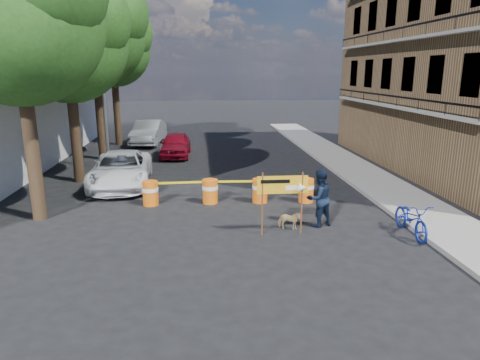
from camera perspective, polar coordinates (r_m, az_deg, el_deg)
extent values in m
plane|color=black|center=(13.10, 1.27, -7.14)|extent=(120.00, 120.00, 0.00)
cube|color=gray|center=(20.22, 16.89, 0.21)|extent=(2.40, 40.00, 0.15)
cube|color=#8F6C49|center=(24.23, 29.36, 15.44)|extent=(8.00, 16.00, 12.00)
cylinder|color=#332316|center=(15.24, -26.06, 4.30)|extent=(0.44, 0.44, 5.04)
sphere|color=#234D16|center=(15.14, -27.70, 18.50)|extent=(5.20, 5.20, 5.20)
sphere|color=#234D16|center=(15.98, -29.20, 15.42)|extent=(3.64, 3.64, 3.64)
cylinder|color=#332316|center=(19.97, -21.16, 6.44)|extent=(0.44, 0.44, 4.76)
sphere|color=#234D16|center=(19.86, -22.12, 16.68)|extent=(5.00, 5.00, 5.00)
sphere|color=#234D16|center=(19.23, -20.15, 19.51)|extent=(3.75, 3.75, 3.75)
sphere|color=#234D16|center=(20.64, -23.51, 14.53)|extent=(3.50, 3.50, 3.50)
cylinder|color=#332316|center=(24.77, -18.21, 8.70)|extent=(0.44, 0.44, 5.32)
sphere|color=#234D16|center=(24.75, -18.96, 17.91)|extent=(5.40, 5.40, 5.40)
sphere|color=#234D16|center=(24.12, -17.13, 20.43)|extent=(4.05, 4.05, 4.05)
sphere|color=#234D16|center=(25.54, -20.30, 15.96)|extent=(3.78, 3.78, 3.78)
cylinder|color=#332316|center=(29.67, -16.14, 9.29)|extent=(0.44, 0.44, 4.93)
sphere|color=#234D16|center=(29.61, -16.65, 16.42)|extent=(4.80, 4.80, 4.80)
sphere|color=#234D16|center=(29.05, -15.25, 18.30)|extent=(3.60, 3.60, 3.60)
sphere|color=#234D16|center=(30.31, -17.72, 14.95)|extent=(3.36, 3.36, 3.36)
cylinder|color=gray|center=(22.08, -17.80, 11.62)|extent=(0.16, 0.16, 8.00)
cylinder|color=gray|center=(22.19, -17.26, 21.79)|extent=(1.00, 0.12, 0.12)
cube|color=silver|center=(22.09, -15.88, 21.79)|extent=(0.35, 0.18, 0.12)
cylinder|color=orange|center=(15.98, -11.85, -1.74)|extent=(0.56, 0.56, 0.90)
cylinder|color=white|center=(15.94, -11.88, -1.22)|extent=(0.58, 0.58, 0.14)
cylinder|color=orange|center=(15.93, -4.00, -1.52)|extent=(0.56, 0.56, 0.90)
cylinder|color=white|center=(15.89, -4.01, -1.00)|extent=(0.58, 0.58, 0.14)
cylinder|color=orange|center=(16.00, 2.68, -1.43)|extent=(0.56, 0.56, 0.90)
cylinder|color=white|center=(15.96, 2.69, -0.91)|extent=(0.58, 0.58, 0.14)
cylinder|color=orange|center=(16.22, 8.81, -1.37)|extent=(0.56, 0.56, 0.90)
cylinder|color=white|center=(16.18, 8.83, -0.85)|extent=(0.58, 0.58, 0.14)
cylinder|color=#592D19|center=(12.64, 2.98, -3.29)|extent=(0.05, 0.05, 1.94)
cylinder|color=#592D19|center=(12.86, 8.22, -3.12)|extent=(0.05, 0.05, 1.94)
cube|color=gold|center=(12.57, 5.69, -0.63)|extent=(1.51, 0.04, 0.54)
cube|color=white|center=(12.64, 7.04, -1.05)|extent=(0.43, 0.01, 0.13)
cone|color=white|center=(12.70, 8.32, -1.02)|extent=(0.24, 0.28, 0.28)
cube|color=black|center=(12.49, 4.75, -0.20)|extent=(0.86, 0.02, 0.11)
imported|color=black|center=(13.65, 10.48, -2.40)|extent=(1.08, 0.97, 1.84)
imported|color=#1428A5|center=(13.65, 22.06, -2.88)|extent=(0.71, 1.06, 2.00)
imported|color=tan|center=(13.39, 6.57, -5.37)|extent=(0.78, 0.55, 0.60)
imported|color=white|center=(18.91, -15.59, 1.37)|extent=(2.71, 5.33, 1.44)
imported|color=maroon|center=(24.96, -8.59, 4.71)|extent=(1.75, 4.07, 1.37)
imported|color=#A2A4A9|center=(29.58, -12.07, 6.26)|extent=(2.14, 4.96, 1.59)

